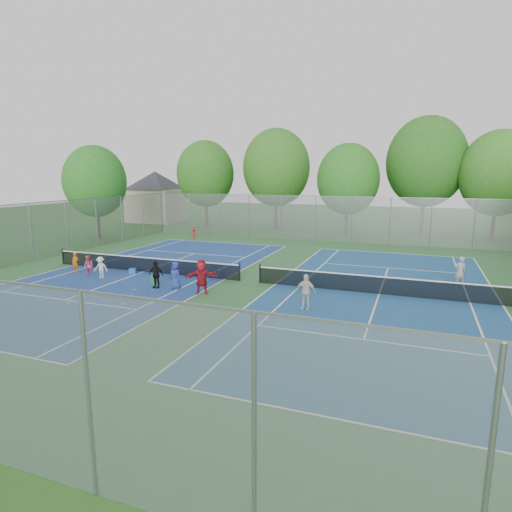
{
  "coord_description": "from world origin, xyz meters",
  "views": [
    {
      "loc": [
        8.53,
        -21.55,
        5.99
      ],
      "look_at": [
        0.0,
        1.0,
        1.3
      ],
      "focal_mm": 30.0,
      "sensor_mm": 36.0,
      "label": 1
    }
  ],
  "objects_px": {
    "ball_hopper": "(154,280)",
    "net_right": "(380,286)",
    "net_left": "(144,265)",
    "ball_crate": "(133,271)",
    "instructor": "(460,272)"
  },
  "relations": [
    {
      "from": "net_left",
      "to": "net_right",
      "type": "height_order",
      "value": "same"
    },
    {
      "from": "net_left",
      "to": "instructor",
      "type": "height_order",
      "value": "instructor"
    },
    {
      "from": "net_right",
      "to": "instructor",
      "type": "height_order",
      "value": "instructor"
    },
    {
      "from": "ball_crate",
      "to": "instructor",
      "type": "bearing_deg",
      "value": 11.35
    },
    {
      "from": "net_left",
      "to": "ball_hopper",
      "type": "xyz_separation_m",
      "value": [
        2.34,
        -2.43,
        -0.2
      ]
    },
    {
      "from": "instructor",
      "to": "net_left",
      "type": "bearing_deg",
      "value": -13.1
    },
    {
      "from": "ball_hopper",
      "to": "instructor",
      "type": "relative_size",
      "value": 0.31
    },
    {
      "from": "ball_crate",
      "to": "ball_hopper",
      "type": "xyz_separation_m",
      "value": [
        2.65,
        -1.72,
        0.09
      ]
    },
    {
      "from": "net_left",
      "to": "instructor",
      "type": "bearing_deg",
      "value": 9.35
    },
    {
      "from": "ball_hopper",
      "to": "net_right",
      "type": "bearing_deg",
      "value": 11.76
    },
    {
      "from": "ball_crate",
      "to": "instructor",
      "type": "xyz_separation_m",
      "value": [
        18.16,
        3.65,
        0.67
      ]
    },
    {
      "from": "ball_hopper",
      "to": "net_left",
      "type": "bearing_deg",
      "value": 133.94
    },
    {
      "from": "net_left",
      "to": "net_right",
      "type": "xyz_separation_m",
      "value": [
        14.0,
        0.0,
        0.0
      ]
    },
    {
      "from": "ball_crate",
      "to": "ball_hopper",
      "type": "distance_m",
      "value": 3.16
    },
    {
      "from": "ball_hopper",
      "to": "instructor",
      "type": "height_order",
      "value": "instructor"
    }
  ]
}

